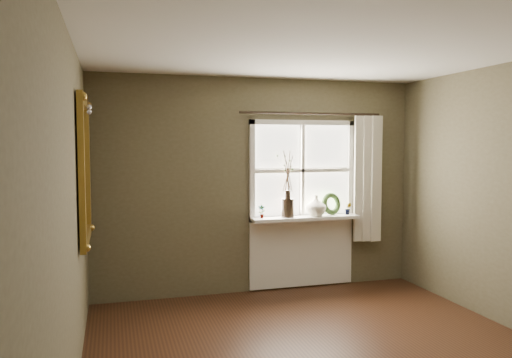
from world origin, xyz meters
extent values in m
plane|color=silver|center=(0.00, 0.00, 2.60)|extent=(4.50, 4.50, 0.00)
cube|color=brown|center=(0.00, 2.30, 1.30)|extent=(4.00, 0.10, 2.60)
cube|color=brown|center=(-2.05, 0.00, 1.30)|extent=(0.10, 4.50, 2.60)
cube|color=white|center=(0.55, 2.22, 0.89)|extent=(1.36, 0.06, 0.06)
cube|color=white|center=(0.55, 2.22, 2.07)|extent=(1.36, 0.06, 0.06)
cube|color=white|center=(-0.10, 2.22, 1.48)|extent=(0.06, 0.06, 1.24)
cube|color=white|center=(1.20, 2.22, 1.48)|extent=(0.06, 0.06, 1.24)
cube|color=white|center=(0.55, 2.22, 1.48)|extent=(1.24, 0.05, 0.04)
cube|color=white|center=(0.55, 2.22, 1.48)|extent=(0.04, 0.05, 1.12)
cube|color=white|center=(0.23, 2.25, 1.77)|extent=(0.59, 0.01, 0.53)
cube|color=white|center=(0.88, 2.25, 1.77)|extent=(0.59, 0.01, 0.53)
cube|color=white|center=(0.23, 2.25, 1.19)|extent=(0.59, 0.01, 0.53)
cube|color=white|center=(0.88, 2.25, 1.19)|extent=(0.59, 0.01, 0.53)
cube|color=white|center=(0.55, 2.12, 0.90)|extent=(1.36, 0.26, 0.04)
cube|color=white|center=(0.55, 2.23, 0.46)|extent=(1.36, 0.04, 0.88)
cylinder|color=black|center=(0.32, 2.12, 1.03)|extent=(0.19, 0.19, 0.23)
imported|color=beige|center=(0.69, 2.12, 1.05)|extent=(0.27, 0.27, 0.26)
torus|color=#2D4820|center=(0.92, 2.16, 1.03)|extent=(0.31, 0.20, 0.29)
imported|color=#2D4820|center=(-0.01, 2.12, 1.00)|extent=(0.10, 0.08, 0.16)
imported|color=#2D4820|center=(1.13, 2.12, 0.99)|extent=(0.10, 0.09, 0.15)
cube|color=beige|center=(1.39, 2.13, 1.37)|extent=(0.36, 0.12, 1.59)
cylinder|color=black|center=(0.65, 2.17, 2.18)|extent=(1.84, 0.03, 0.03)
cube|color=white|center=(-1.97, 1.24, 1.57)|extent=(0.02, 0.92, 1.14)
cube|color=olive|center=(-1.96, 1.24, 2.19)|extent=(0.05, 1.12, 0.10)
cube|color=olive|center=(-1.96, 1.24, 0.95)|extent=(0.05, 1.12, 0.10)
cube|color=olive|center=(-1.96, 0.73, 1.57)|extent=(0.05, 0.10, 1.14)
cube|color=olive|center=(-1.96, 1.75, 1.57)|extent=(0.05, 0.10, 1.14)
sphere|color=silver|center=(-1.91, 1.21, 2.14)|extent=(0.04, 0.04, 0.04)
sphere|color=silver|center=(-1.91, 1.24, 2.10)|extent=(0.04, 0.04, 0.04)
sphere|color=silver|center=(-1.91, 1.27, 2.15)|extent=(0.04, 0.04, 0.04)
camera|label=1|loc=(-1.72, -3.55, 1.81)|focal=35.00mm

